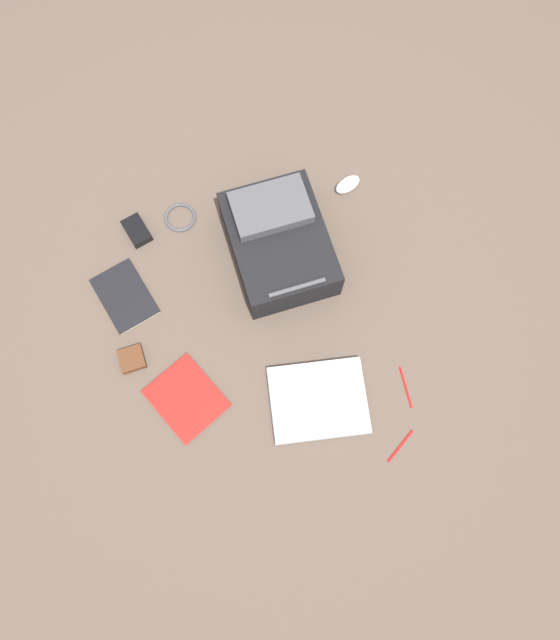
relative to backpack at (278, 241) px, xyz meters
name	(u,v)px	position (x,y,z in m)	size (l,w,h in m)	color
ground_plane	(271,324)	(0.10, 0.27, -0.09)	(3.79, 3.79, 0.00)	brown
backpack	(278,241)	(0.00, 0.00, 0.00)	(0.36, 0.46, 0.20)	black
laptop	(318,400)	(0.01, 0.59, -0.07)	(0.37, 0.31, 0.03)	#929296
book_red	(186,398)	(0.46, 0.46, -0.08)	(0.30, 0.32, 0.01)	silver
book_manual	(125,296)	(0.60, 0.03, -0.08)	(0.23, 0.29, 0.02)	silver
computer_mouse	(348,184)	(-0.33, -0.19, -0.07)	(0.06, 0.11, 0.04)	silver
cable_coil	(180,217)	(0.33, -0.23, -0.08)	(0.12, 0.12, 0.01)	#4C4C51
power_brick	(137,231)	(0.50, -0.21, -0.07)	(0.08, 0.12, 0.03)	black
pen_black	(406,387)	(-0.30, 0.62, -0.08)	(0.01, 0.01, 0.15)	red
pen_blue	(400,446)	(-0.22, 0.81, -0.08)	(0.01, 0.01, 0.14)	red
earbud_pouch	(132,358)	(0.61, 0.27, -0.07)	(0.09, 0.09, 0.03)	#59331E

